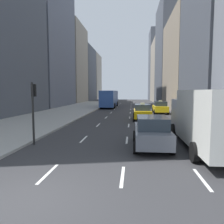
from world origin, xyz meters
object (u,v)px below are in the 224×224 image
object	(u,v)px
sedan_black_near	(152,132)
traffic_light_pole	(33,103)
taxi_second	(160,107)
box_truck	(207,118)
city_bus	(109,98)
taxi_lead	(142,112)

from	to	relation	value
sedan_black_near	traffic_light_pole	world-z (taller)	traffic_light_pole
taxi_second	traffic_light_pole	size ratio (longest dim) A/B	1.22
box_truck	city_bus	bearing A→B (deg)	105.22
taxi_lead	city_bus	world-z (taller)	city_bus
taxi_second	city_bus	xyz separation A→B (m)	(-8.41, 11.53, 0.91)
taxi_lead	sedan_black_near	world-z (taller)	taxi_lead
box_truck	traffic_light_pole	size ratio (longest dim) A/B	2.33
taxi_lead	sedan_black_near	size ratio (longest dim) A/B	0.98
taxi_lead	box_truck	distance (m)	12.41
taxi_second	box_truck	world-z (taller)	box_truck
sedan_black_near	city_bus	distance (m)	31.19
sedan_black_near	taxi_lead	bearing A→B (deg)	90.00
taxi_second	box_truck	bearing A→B (deg)	-90.00
taxi_lead	city_bus	size ratio (longest dim) A/B	0.38
taxi_second	traffic_light_pole	bearing A→B (deg)	-116.62
taxi_lead	traffic_light_pole	size ratio (longest dim) A/B	1.22
box_truck	traffic_light_pole	xyz separation A→B (m)	(-9.55, 0.34, 0.70)
city_bus	box_truck	distance (m)	32.05
taxi_second	city_bus	world-z (taller)	city_bus
taxi_lead	traffic_light_pole	bearing A→B (deg)	-119.95
taxi_second	box_truck	size ratio (longest dim) A/B	0.52
taxi_second	sedan_black_near	world-z (taller)	taxi_second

